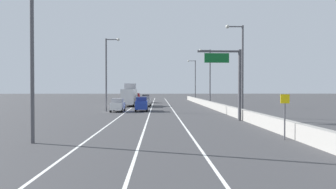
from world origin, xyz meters
TOP-DOWN VIEW (x-y plane):
  - ground_plane at (0.00, 64.00)m, footprint 320.00×320.00m
  - lane_stripe_left at (-5.50, 55.00)m, footprint 0.16×130.00m
  - lane_stripe_center at (-2.00, 55.00)m, footprint 0.16×130.00m
  - lane_stripe_right at (1.50, 55.00)m, footprint 0.16×130.00m
  - jersey_barrier_right at (8.39, 40.00)m, footprint 0.60×120.00m
  - overhead_sign_gantry at (7.04, 32.74)m, footprint 4.68×0.36m
  - speed_advisory_sign at (7.49, 19.26)m, footprint 0.60×0.11m
  - lamp_post_right_second at (8.84, 36.73)m, footprint 2.14×0.44m
  - lamp_post_right_third at (8.78, 61.14)m, footprint 2.14×0.44m
  - lamp_post_right_fourth at (8.69, 85.56)m, footprint 2.14×0.44m
  - lamp_post_left_near at (-8.36, 18.31)m, footprint 2.14×0.44m
  - lamp_post_left_mid at (-8.30, 47.61)m, footprint 2.14×0.44m
  - car_white_0 at (-6.73, 46.59)m, footprint 1.87×4.10m
  - car_silver_1 at (-3.23, 61.60)m, footprint 2.00×4.73m
  - car_red_2 at (-6.59, 88.26)m, footprint 1.97×4.34m
  - car_black_3 at (-3.77, 77.94)m, footprint 2.07×4.64m
  - car_blue_4 at (-3.32, 47.83)m, footprint 1.89×4.64m
  - car_green_5 at (-6.48, 76.80)m, footprint 2.02×4.05m
  - box_truck at (-6.37, 62.59)m, footprint 2.57×8.64m

SIDE VIEW (x-z plane):
  - ground_plane at x=0.00m, z-range 0.00..0.00m
  - lane_stripe_left at x=-5.50m, z-range 0.00..0.00m
  - lane_stripe_center at x=-2.00m, z-range 0.00..0.00m
  - lane_stripe_right at x=1.50m, z-range 0.00..0.00m
  - jersey_barrier_right at x=8.39m, z-range 0.00..1.10m
  - car_white_0 at x=-6.73m, z-range -0.01..1.95m
  - car_black_3 at x=-3.77m, z-range 0.00..1.95m
  - car_silver_1 at x=-3.23m, z-range 0.00..2.01m
  - car_green_5 at x=-6.48m, z-range -0.01..2.04m
  - car_blue_4 at x=-3.32m, z-range -0.01..2.13m
  - car_red_2 at x=-6.59m, z-range -0.01..2.14m
  - speed_advisory_sign at x=7.49m, z-range 0.26..3.26m
  - box_truck at x=-6.37m, z-range -0.18..4.19m
  - overhead_sign_gantry at x=7.04m, z-range 0.98..8.48m
  - lamp_post_right_second at x=8.84m, z-range 0.76..11.62m
  - lamp_post_right_third at x=8.78m, z-range 0.76..11.62m
  - lamp_post_right_fourth at x=8.69m, z-range 0.76..11.62m
  - lamp_post_left_near at x=-8.36m, z-range 0.76..11.62m
  - lamp_post_left_mid at x=-8.30m, z-range 0.76..11.62m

